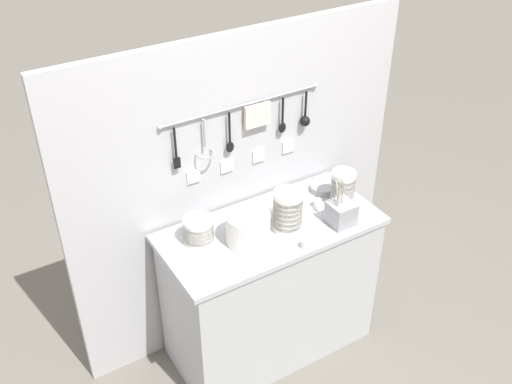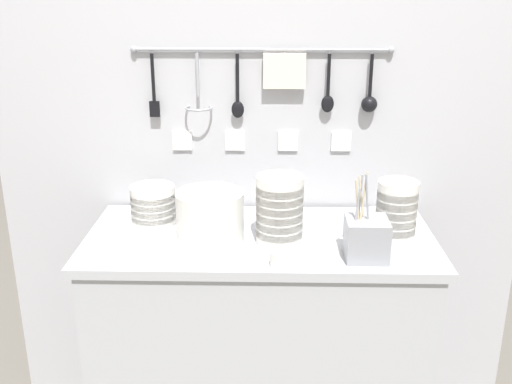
# 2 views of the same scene
# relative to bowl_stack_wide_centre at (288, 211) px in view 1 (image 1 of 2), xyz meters

# --- Properties ---
(ground_plane) EXTENTS (20.00, 20.00, 0.00)m
(ground_plane) POSITION_rel_bowl_stack_wide_centre_xyz_m (-0.06, 0.05, -0.98)
(ground_plane) COLOR #666059
(counter) EXTENTS (1.14, 0.54, 0.86)m
(counter) POSITION_rel_bowl_stack_wide_centre_xyz_m (-0.06, 0.05, -0.54)
(counter) COLOR #ADAFB5
(counter) RESTS_ON ground
(back_wall) EXTENTS (1.94, 0.11, 1.80)m
(back_wall) POSITION_rel_bowl_stack_wide_centre_xyz_m (-0.06, 0.36, -0.07)
(back_wall) COLOR #B2B2B7
(back_wall) RESTS_ON ground
(bowl_stack_wide_centre) EXTENTS (0.15, 0.15, 0.22)m
(bowl_stack_wide_centre) POSITION_rel_bowl_stack_wide_centre_xyz_m (0.00, 0.00, 0.00)
(bowl_stack_wide_centre) COLOR silver
(bowl_stack_wide_centre) RESTS_ON counter
(bowl_stack_tall_left) EXTENTS (0.15, 0.15, 0.14)m
(bowl_stack_tall_left) POSITION_rel_bowl_stack_wide_centre_xyz_m (-0.43, 0.14, -0.04)
(bowl_stack_tall_left) COLOR silver
(bowl_stack_tall_left) RESTS_ON counter
(bowl_stack_back_corner) EXTENTS (0.13, 0.13, 0.20)m
(bowl_stack_back_corner) POSITION_rel_bowl_stack_wide_centre_xyz_m (0.37, 0.03, -0.01)
(bowl_stack_back_corner) COLOR silver
(bowl_stack_back_corner) RESTS_ON counter
(plate_stack) EXTENTS (0.22, 0.22, 0.16)m
(plate_stack) POSITION_rel_bowl_stack_wide_centre_xyz_m (-0.22, 0.01, -0.03)
(plate_stack) COLOR silver
(plate_stack) RESTS_ON counter
(steel_mixing_bowl) EXTENTS (0.14, 0.14, 0.04)m
(steel_mixing_bowl) POSITION_rel_bowl_stack_wide_centre_xyz_m (0.36, 0.18, -0.09)
(steel_mixing_bowl) COLOR #93969E
(steel_mixing_bowl) RESTS_ON counter
(cutlery_caddy) EXTENTS (0.13, 0.13, 0.27)m
(cutlery_caddy) POSITION_rel_bowl_stack_wide_centre_xyz_m (0.26, -0.10, -0.05)
(cutlery_caddy) COLOR #93969E
(cutlery_caddy) RESTS_ON counter
(cup_back_right) EXTENTS (0.04, 0.04, 0.05)m
(cup_back_right) POSITION_rel_bowl_stack_wide_centre_xyz_m (-0.00, 0.12, -0.09)
(cup_back_right) COLOR silver
(cup_back_right) RESTS_ON counter
(cup_beside_plates) EXTENTS (0.04, 0.04, 0.05)m
(cup_beside_plates) POSITION_rel_bowl_stack_wide_centre_xyz_m (-0.01, -0.17, -0.09)
(cup_beside_plates) COLOR silver
(cup_beside_plates) RESTS_ON counter
(cup_centre) EXTENTS (0.04, 0.04, 0.05)m
(cup_centre) POSITION_rel_bowl_stack_wide_centre_xyz_m (0.06, 0.14, -0.09)
(cup_centre) COLOR silver
(cup_centre) RESTS_ON counter
(cup_back_left) EXTENTS (0.04, 0.04, 0.05)m
(cup_back_left) POSITION_rel_bowl_stack_wide_centre_xyz_m (0.24, 0.07, -0.09)
(cup_back_left) COLOR silver
(cup_back_left) RESTS_ON counter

